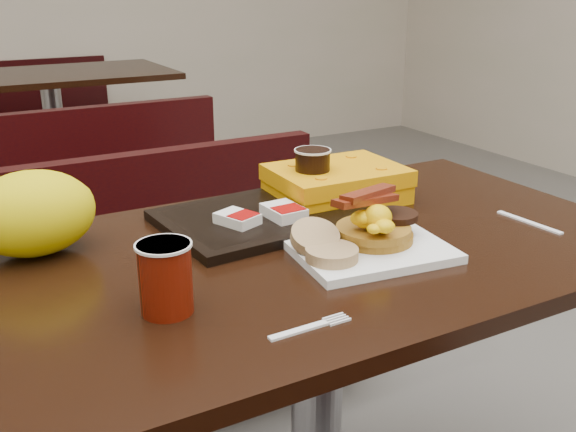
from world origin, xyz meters
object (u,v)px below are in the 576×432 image
coffee_cup_near (166,278)px  hashbrown_sleeve_right (284,212)px  fork (298,331)px  coffee_cup_far (312,173)px  bench_far_s (89,182)px  pancake_stack (374,232)px  table_far (57,145)px  bench_far_n (35,124)px  bench_near_n (189,289)px  knife (529,222)px  clamshell (336,184)px  platter (370,250)px  hashbrown_sleeve_left (237,219)px  paper_bag (32,213)px  tray (266,216)px  table_near (316,419)px

coffee_cup_near → hashbrown_sleeve_right: size_ratio=1.27×
fork → coffee_cup_far: coffee_cup_far is taller
bench_far_s → pancake_stack: bearing=-87.8°
table_far → bench_far_n: size_ratio=1.20×
bench_near_n → knife: size_ratio=6.78×
table_far → clamshell: 2.44m
coffee_cup_far → clamshell: (0.06, -0.01, -0.03)m
table_far → bench_near_n: bearing=-90.0°
platter → bench_near_n: bearing=100.8°
pancake_stack → hashbrown_sleeve_left: bearing=134.4°
table_far → clamshell: (0.16, -2.40, 0.41)m
coffee_cup_far → bench_near_n: bearing=102.2°
knife → coffee_cup_far: (-0.31, 0.31, 0.07)m
platter → coffee_cup_near: (-0.38, -0.03, 0.04)m
bench_far_s → hashbrown_sleeve_right: size_ratio=12.07×
bench_far_n → coffee_cup_near: size_ratio=9.51×
coffee_cup_far → knife: bearing=-44.8°
bench_near_n → paper_bag: paper_bag is taller
coffee_cup_far → hashbrown_sleeve_right: bearing=-142.7°
bench_near_n → fork: (-0.19, -0.95, 0.39)m
fork → paper_bag: size_ratio=0.59×
tray → clamshell: clamshell is taller
bench_near_n → table_far: 1.90m
bench_near_n → clamshell: 0.68m
coffee_cup_near → hashbrown_sleeve_left: bearing=46.7°
fork → hashbrown_sleeve_left: bearing=76.0°
fork → paper_bag: 0.53m
bench_far_s → coffee_cup_far: size_ratio=10.09×
pancake_stack → coffee_cup_far: 0.27m
fork → coffee_cup_far: 0.54m
bench_far_s → hashbrown_sleeve_left: hashbrown_sleeve_left is taller
bench_far_s → coffee_cup_near: (-0.32, -2.01, 0.44)m
knife → coffee_cup_far: size_ratio=1.49×
fork → knife: same height
bench_far_n → bench_near_n: bearing=-90.0°
pancake_stack → coffee_cup_near: (-0.40, -0.05, 0.02)m
bench_near_n → bench_far_s: (0.00, 1.20, 0.00)m
bench_far_n → clamshell: clamshell is taller
platter → hashbrown_sleeve_right: hashbrown_sleeve_right is taller
coffee_cup_near → coffee_cup_far: 0.53m
tray → paper_bag: (-0.42, 0.05, 0.06)m
coffee_cup_far → paper_bag: bearing=179.8°
table_near → hashbrown_sleeve_left: 0.43m
pancake_stack → coffee_cup_near: size_ratio=1.30×
table_near → hashbrown_sleeve_left: (-0.10, 0.13, 0.40)m
knife → bench_far_s: bearing=-172.2°
bench_far_s → hashbrown_sleeve_left: 1.83m
paper_bag → bench_near_n: bearing=47.8°
table_near → table_far: same height
table_near → table_far: 2.60m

